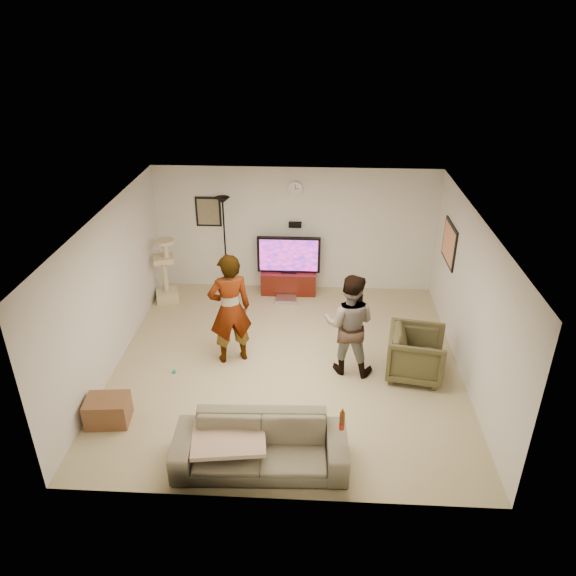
# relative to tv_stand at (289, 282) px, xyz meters

# --- Properties ---
(floor) EXTENTS (5.50, 5.50, 0.02)m
(floor) POSITION_rel_tv_stand_xyz_m (0.11, -2.50, -0.24)
(floor) COLOR tan
(floor) RESTS_ON ground
(ceiling) EXTENTS (5.50, 5.50, 0.02)m
(ceiling) POSITION_rel_tv_stand_xyz_m (0.11, -2.50, 2.28)
(ceiling) COLOR white
(ceiling) RESTS_ON wall_back
(wall_back) EXTENTS (5.50, 0.04, 2.50)m
(wall_back) POSITION_rel_tv_stand_xyz_m (0.11, 0.25, 1.02)
(wall_back) COLOR silver
(wall_back) RESTS_ON floor
(wall_front) EXTENTS (5.50, 0.04, 2.50)m
(wall_front) POSITION_rel_tv_stand_xyz_m (0.11, -5.25, 1.02)
(wall_front) COLOR silver
(wall_front) RESTS_ON floor
(wall_left) EXTENTS (0.04, 5.50, 2.50)m
(wall_left) POSITION_rel_tv_stand_xyz_m (-2.64, -2.50, 1.02)
(wall_left) COLOR silver
(wall_left) RESTS_ON floor
(wall_right) EXTENTS (0.04, 5.50, 2.50)m
(wall_right) POSITION_rel_tv_stand_xyz_m (2.86, -2.50, 1.02)
(wall_right) COLOR silver
(wall_right) RESTS_ON floor
(wall_clock) EXTENTS (0.26, 0.04, 0.26)m
(wall_clock) POSITION_rel_tv_stand_xyz_m (0.11, 0.22, 1.87)
(wall_clock) COLOR silver
(wall_clock) RESTS_ON wall_back
(wall_speaker) EXTENTS (0.25, 0.10, 0.10)m
(wall_speaker) POSITION_rel_tv_stand_xyz_m (0.11, 0.19, 1.15)
(wall_speaker) COLOR black
(wall_speaker) RESTS_ON wall_back
(picture_back) EXTENTS (0.42, 0.03, 0.52)m
(picture_back) POSITION_rel_tv_stand_xyz_m (-1.59, 0.23, 1.37)
(picture_back) COLOR #6B6349
(picture_back) RESTS_ON wall_back
(picture_right) EXTENTS (0.03, 0.78, 0.62)m
(picture_right) POSITION_rel_tv_stand_xyz_m (2.84, -0.90, 1.27)
(picture_right) COLOR #E58D61
(picture_right) RESTS_ON wall_right
(tv_stand) EXTENTS (1.09, 0.45, 0.45)m
(tv_stand) POSITION_rel_tv_stand_xyz_m (0.00, 0.00, 0.00)
(tv_stand) COLOR #47120A
(tv_stand) RESTS_ON floor
(console_box) EXTENTS (0.40, 0.30, 0.07)m
(console_box) POSITION_rel_tv_stand_xyz_m (-0.03, -0.40, -0.19)
(console_box) COLOR silver
(console_box) RESTS_ON floor
(tv) EXTENTS (1.24, 0.08, 0.74)m
(tv) POSITION_rel_tv_stand_xyz_m (0.00, 0.00, 0.60)
(tv) COLOR black
(tv) RESTS_ON tv_stand
(tv_screen) EXTENTS (1.14, 0.01, 0.65)m
(tv_screen) POSITION_rel_tv_stand_xyz_m (-0.00, -0.04, 0.60)
(tv_screen) COLOR #DC2077
(tv_screen) RESTS_ON tv
(floor_lamp) EXTENTS (0.32, 0.32, 1.98)m
(floor_lamp) POSITION_rel_tv_stand_xyz_m (-1.25, -0.03, 0.76)
(floor_lamp) COLOR black
(floor_lamp) RESTS_ON floor
(cat_tree) EXTENTS (0.53, 0.53, 1.31)m
(cat_tree) POSITION_rel_tv_stand_xyz_m (-2.37, -0.49, 0.43)
(cat_tree) COLOR #C7B88C
(cat_tree) RESTS_ON floor
(person_left) EXTENTS (0.80, 0.67, 1.87)m
(person_left) POSITION_rel_tv_stand_xyz_m (-0.79, -2.43, 0.71)
(person_left) COLOR #979797
(person_left) RESTS_ON floor
(person_right) EXTENTS (0.92, 0.78, 1.66)m
(person_right) POSITION_rel_tv_stand_xyz_m (1.07, -2.62, 0.60)
(person_right) COLOR navy
(person_right) RESTS_ON floor
(sofa) EXTENTS (2.18, 0.92, 0.63)m
(sofa) POSITION_rel_tv_stand_xyz_m (-0.10, -4.73, 0.09)
(sofa) COLOR #66604B
(sofa) RESTS_ON floor
(throw_blanket) EXTENTS (0.98, 0.81, 0.06)m
(throw_blanket) POSITION_rel_tv_stand_xyz_m (-0.49, -4.73, 0.20)
(throw_blanket) COLOR #D0AD8E
(throw_blanket) RESTS_ON sofa
(beer_bottle) EXTENTS (0.06, 0.06, 0.25)m
(beer_bottle) POSITION_rel_tv_stand_xyz_m (0.89, -4.73, 0.53)
(beer_bottle) COLOR #552B0A
(beer_bottle) RESTS_ON sofa
(armchair) EXTENTS (0.99, 0.97, 0.78)m
(armchair) POSITION_rel_tv_stand_xyz_m (2.12, -2.70, 0.16)
(armchair) COLOR #454025
(armchair) RESTS_ON floor
(side_table) EXTENTS (0.62, 0.49, 0.38)m
(side_table) POSITION_rel_tv_stand_xyz_m (-2.29, -4.04, -0.04)
(side_table) COLOR brown
(side_table) RESTS_ON floor
(toy_ball) EXTENTS (0.06, 0.06, 0.06)m
(toy_ball) POSITION_rel_tv_stand_xyz_m (-1.66, -2.87, -0.20)
(toy_ball) COLOR #0C9F89
(toy_ball) RESTS_ON floor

